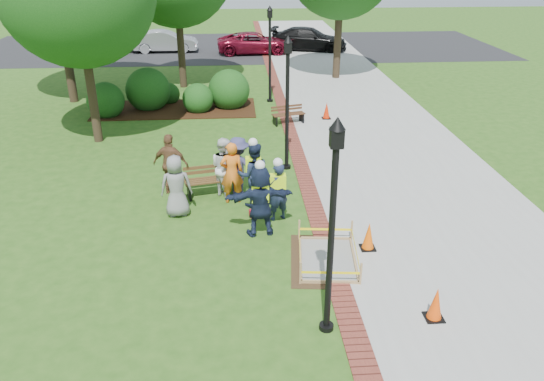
{
  "coord_description": "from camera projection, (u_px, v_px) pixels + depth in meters",
  "views": [
    {
      "loc": [
        -0.38,
        -11.01,
        6.8
      ],
      "look_at": [
        0.5,
        1.2,
        1.0
      ],
      "focal_mm": 35.0,
      "sensor_mm": 36.0,
      "label": 1
    }
  ],
  "objects": [
    {
      "name": "lamp_mid",
      "position": [
        287.0,
        94.0,
        16.39
      ],
      "size": [
        0.28,
        0.28,
        4.26
      ],
      "color": "black",
      "rests_on": "ground"
    },
    {
      "name": "casual_person_e",
      "position": [
        238.0,
        168.0,
        15.16
      ],
      "size": [
        0.67,
        0.54,
        1.81
      ],
      "color": "#383862",
      "rests_on": "ground"
    },
    {
      "name": "cone_front",
      "position": [
        436.0,
        304.0,
        10.35
      ],
      "size": [
        0.37,
        0.37,
        0.73
      ],
      "color": "black",
      "rests_on": "ground"
    },
    {
      "name": "hivis_worker_a",
      "position": [
        260.0,
        199.0,
        13.13
      ],
      "size": [
        0.64,
        0.46,
        2.02
      ],
      "color": "#16263A",
      "rests_on": "ground"
    },
    {
      "name": "lamp_near",
      "position": [
        332.0,
        215.0,
        9.18
      ],
      "size": [
        0.28,
        0.28,
        4.26
      ],
      "color": "black",
      "rests_on": "ground"
    },
    {
      "name": "parked_car_a",
      "position": [
        119.0,
        52.0,
        35.68
      ],
      "size": [
        1.89,
        4.27,
        1.39
      ],
      "primitive_type": "imported",
      "rotation": [
        0.0,
        0.0,
        1.56
      ],
      "color": "#262729",
      "rests_on": "ground"
    },
    {
      "name": "hivis_worker_b",
      "position": [
        278.0,
        189.0,
        13.89
      ],
      "size": [
        0.61,
        0.51,
        1.76
      ],
      "color": "#162139",
      "rests_on": "ground"
    },
    {
      "name": "cone_back",
      "position": [
        369.0,
        237.0,
        12.73
      ],
      "size": [
        0.36,
        0.36,
        0.72
      ],
      "color": "black",
      "rests_on": "ground"
    },
    {
      "name": "toolbox",
      "position": [
        256.0,
        213.0,
        14.38
      ],
      "size": [
        0.39,
        0.26,
        0.18
      ],
      "primitive_type": "cube",
      "rotation": [
        0.0,
        0.0,
        0.18
      ],
      "color": "maroon",
      "rests_on": "ground"
    },
    {
      "name": "casual_person_c",
      "position": [
        224.0,
        167.0,
        15.23
      ],
      "size": [
        0.63,
        0.67,
        1.77
      ],
      "color": "white",
      "rests_on": "ground"
    },
    {
      "name": "parked_car_c",
      "position": [
        255.0,
        53.0,
        35.12
      ],
      "size": [
        2.16,
        4.64,
        1.49
      ],
      "primitive_type": "imported",
      "rotation": [
        0.0,
        0.0,
        1.61
      ],
      "color": "maroon",
      "rests_on": "ground"
    },
    {
      "name": "mulch_bed",
      "position": [
        176.0,
        109.0,
        23.48
      ],
      "size": [
        7.0,
        3.0,
        0.05
      ],
      "primitive_type": "cube",
      "color": "#381E0F",
      "rests_on": "ground"
    },
    {
      "name": "ground",
      "position": [
        255.0,
        249.0,
        12.86
      ],
      "size": [
        100.0,
        100.0,
        0.0
      ],
      "primitive_type": "plane",
      "color": "#285116",
      "rests_on": "ground"
    },
    {
      "name": "shrub_b",
      "position": [
        150.0,
        108.0,
        23.66
      ],
      "size": [
        1.95,
        1.95,
        1.95
      ],
      "primitive_type": "sphere",
      "color": "#144212",
      "rests_on": "ground"
    },
    {
      "name": "cone_far",
      "position": [
        326.0,
        111.0,
        22.11
      ],
      "size": [
        0.36,
        0.36,
        0.71
      ],
      "color": "black",
      "rests_on": "ground"
    },
    {
      "name": "casual_person_d",
      "position": [
        171.0,
        164.0,
        15.35
      ],
      "size": [
        0.67,
        0.52,
        1.82
      ],
      "color": "brown",
      "rests_on": "ground"
    },
    {
      "name": "parked_car_d",
      "position": [
        308.0,
        50.0,
        36.17
      ],
      "size": [
        3.34,
        5.35,
        1.62
      ],
      "primitive_type": "imported",
      "rotation": [
        0.0,
        0.0,
        1.32
      ],
      "color": "black",
      "rests_on": "ground"
    },
    {
      "name": "shrub_a",
      "position": [
        108.0,
        116.0,
        22.6
      ],
      "size": [
        1.57,
        1.57,
        1.57
      ],
      "primitive_type": "sphere",
      "color": "#144212",
      "rests_on": "ground"
    },
    {
      "name": "sidewalk",
      "position": [
        364.0,
        119.0,
        22.2
      ],
      "size": [
        6.0,
        60.0,
        0.02
      ],
      "primitive_type": "cube",
      "color": "#9E9E99",
      "rests_on": "ground"
    },
    {
      "name": "parking_lot",
      "position": [
        239.0,
        47.0,
        37.2
      ],
      "size": [
        36.0,
        12.0,
        0.01
      ],
      "primitive_type": "cube",
      "color": "black",
      "rests_on": "ground"
    },
    {
      "name": "bench_far",
      "position": [
        288.0,
        118.0,
        21.57
      ],
      "size": [
        1.4,
        0.78,
        0.72
      ],
      "color": "#58321E",
      "rests_on": "ground"
    },
    {
      "name": "casual_person_a",
      "position": [
        176.0,
        186.0,
        14.12
      ],
      "size": [
        0.59,
        0.41,
        1.72
      ],
      "color": "gray",
      "rests_on": "ground"
    },
    {
      "name": "brick_edging",
      "position": [
        287.0,
        121.0,
        21.98
      ],
      "size": [
        0.5,
        60.0,
        0.03
      ],
      "primitive_type": "cube",
      "color": "maroon",
      "rests_on": "ground"
    },
    {
      "name": "shrub_e",
      "position": [
        170.0,
        103.0,
        24.46
      ],
      "size": [
        0.99,
        0.99,
        0.99
      ],
      "primitive_type": "sphere",
      "color": "#144212",
      "rests_on": "ground"
    },
    {
      "name": "parked_car_b",
      "position": [
        166.0,
        52.0,
        35.58
      ],
      "size": [
        2.11,
        4.71,
        1.53
      ],
      "primitive_type": "imported",
      "rotation": [
        0.0,
        0.0,
        1.59
      ],
      "color": "#B1B0B6",
      "rests_on": "ground"
    },
    {
      "name": "hivis_worker_c",
      "position": [
        253.0,
        173.0,
        14.6
      ],
      "size": [
        0.63,
        0.44,
        2.01
      ],
      "color": "#192541",
      "rests_on": "ground"
    },
    {
      "name": "casual_person_b",
      "position": [
        232.0,
        173.0,
        14.83
      ],
      "size": [
        0.61,
        0.44,
        1.79
      ],
      "color": "orange",
      "rests_on": "ground"
    },
    {
      "name": "lamp_far",
      "position": [
        270.0,
        47.0,
        23.6
      ],
      "size": [
        0.28,
        0.28,
        4.26
      ],
      "color": "black",
      "rests_on": "ground"
    },
    {
      "name": "bench_near",
      "position": [
        212.0,
        186.0,
        15.51
      ],
      "size": [
        1.66,
        0.84,
        0.86
      ],
      "color": "brown",
      "rests_on": "ground"
    },
    {
      "name": "shrub_c",
      "position": [
        199.0,
        112.0,
        23.2
      ],
      "size": [
        1.34,
        1.34,
        1.34
      ],
      "primitive_type": "sphere",
      "color": "#144212",
      "rests_on": "ground"
    },
    {
      "name": "shrub_d",
      "position": [
        230.0,
        107.0,
        23.83
      ],
      "size": [
        1.83,
        1.83,
        1.83
      ],
      "primitive_type": "sphere",
      "color": "#144212",
      "rests_on": "ground"
    },
    {
      "name": "wet_concrete_pad",
      "position": [
        328.0,
        252.0,
        12.32
      ],
      "size": [
        1.93,
        2.46,
        0.55
      ],
      "color": "#47331E",
      "rests_on": "ground"
    }
  ]
}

